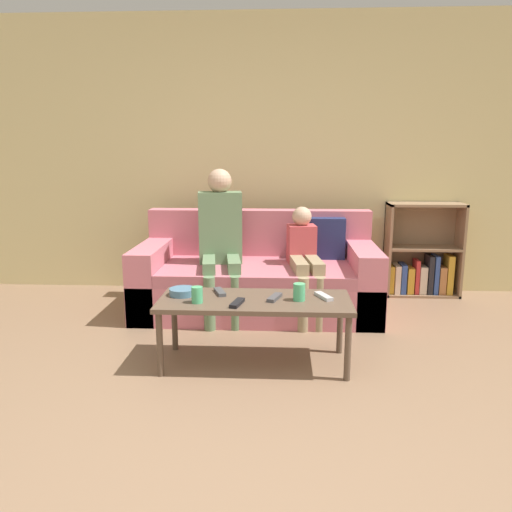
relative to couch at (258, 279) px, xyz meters
name	(u,v)px	position (x,y,z in m)	size (l,w,h in m)	color
ground_plane	(232,465)	(-0.01, -2.19, -0.28)	(22.00, 22.00, 0.00)	#84664C
wall_back	(261,156)	(-0.01, 0.73, 1.02)	(12.00, 0.06, 2.60)	beige
couch	(258,279)	(0.00, 0.00, 0.00)	(2.00, 0.95, 0.83)	#D1707F
bookshelf	(421,260)	(1.53, 0.57, 0.06)	(0.69, 0.28, 0.88)	#8E7051
coffee_table	(255,305)	(0.03, -1.12, 0.12)	(1.21, 0.50, 0.44)	brown
person_adult	(221,233)	(-0.31, -0.09, 0.41)	(0.41, 0.69, 1.21)	#66845B
person_child	(304,256)	(0.39, -0.15, 0.23)	(0.30, 0.67, 0.90)	#9E8966
cup_near	(299,292)	(0.31, -1.13, 0.21)	(0.08, 0.08, 0.11)	#4CB77A
cup_far	(197,295)	(-0.32, -1.21, 0.21)	(0.07, 0.07, 0.10)	#4CB77A
tv_remote_0	(220,292)	(-0.20, -1.01, 0.17)	(0.10, 0.18, 0.02)	#47474C
tv_remote_1	(275,297)	(0.16, -1.11, 0.17)	(0.10, 0.18, 0.02)	#47474C
tv_remote_2	(237,303)	(-0.07, -1.24, 0.17)	(0.08, 0.18, 0.02)	black
tv_remote_3	(324,296)	(0.47, -1.07, 0.17)	(0.11, 0.17, 0.02)	#B7B7BC
snack_bowl	(183,292)	(-0.44, -1.05, 0.18)	(0.17, 0.17, 0.05)	teal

